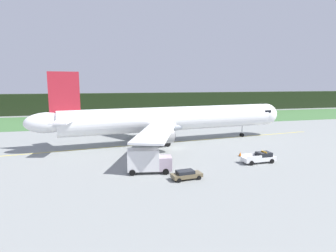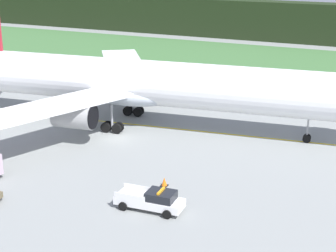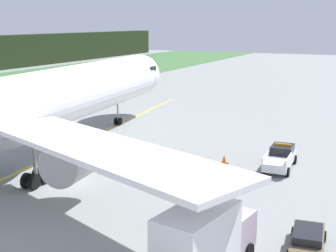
{
  "view_description": "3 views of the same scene",
  "coord_description": "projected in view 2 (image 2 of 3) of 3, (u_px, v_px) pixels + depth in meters",
  "views": [
    {
      "loc": [
        -15.43,
        -54.95,
        13.44
      ],
      "look_at": [
        0.07,
        5.45,
        3.79
      ],
      "focal_mm": 30.11,
      "sensor_mm": 36.0,
      "label": 1
    },
    {
      "loc": [
        28.92,
        -50.63,
        21.05
      ],
      "look_at": [
        8.84,
        -5.93,
        4.55
      ],
      "focal_mm": 58.09,
      "sensor_mm": 36.0,
      "label": 2
    },
    {
      "loc": [
        -28.36,
        -22.41,
        12.3
      ],
      "look_at": [
        7.67,
        -5.0,
        3.47
      ],
      "focal_mm": 50.69,
      "sensor_mm": 36.0,
      "label": 3
    }
  ],
  "objects": [
    {
      "name": "ground",
      "position": [
        118.0,
        139.0,
        61.72
      ],
      "size": [
        320.0,
        320.0,
        0.0
      ],
      "primitive_type": "plane",
      "color": "gray"
    },
    {
      "name": "grass_verge",
      "position": [
        241.0,
        61.0,
        102.63
      ],
      "size": [
        320.0,
        34.8,
        0.04
      ],
      "primitive_type": "cube",
      "color": "#3E6A38",
      "rests_on": "ground"
    },
    {
      "name": "distant_tree_line",
      "position": [
        274.0,
        21.0,
        122.93
      ],
      "size": [
        288.0,
        5.57,
        8.76
      ],
      "primitive_type": "cube",
      "color": "black",
      "rests_on": "ground"
    },
    {
      "name": "taxiway_centerline_main",
      "position": [
        150.0,
        126.0,
        65.96
      ],
      "size": [
        77.72,
        9.2,
        0.01
      ],
      "primitive_type": "cube",
      "rotation": [
        0.0,
        0.0,
        0.11
      ],
      "color": "yellow",
      "rests_on": "ground"
    },
    {
      "name": "airliner",
      "position": [
        144.0,
        83.0,
        64.48
      ],
      "size": [
        58.83,
        43.43,
        15.51
      ],
      "color": "white",
      "rests_on": "ground"
    },
    {
      "name": "ops_pickup_truck",
      "position": [
        152.0,
        200.0,
        44.95
      ],
      "size": [
        5.85,
        2.45,
        1.94
      ],
      "color": "silver",
      "rests_on": "ground"
    },
    {
      "name": "apron_cone",
      "position": [
        164.0,
        182.0,
        49.59
      ],
      "size": [
        0.65,
        0.65,
        0.82
      ],
      "color": "black",
      "rests_on": "ground"
    }
  ]
}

